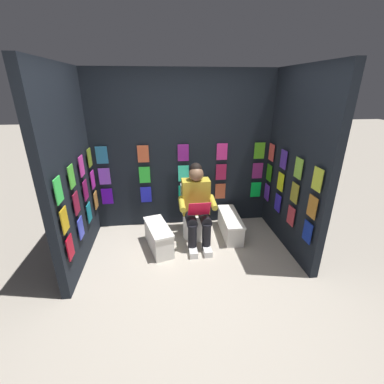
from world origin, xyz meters
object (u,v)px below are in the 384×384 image
object	(u,v)px
comic_longbox_near	(230,225)
comic_longbox_far	(159,237)
person_reading	(197,205)
toilet	(195,215)

from	to	relation	value
comic_longbox_near	comic_longbox_far	world-z (taller)	comic_longbox_far
person_reading	comic_longbox_near	distance (m)	0.71
comic_longbox_far	person_reading	bearing A→B (deg)	177.27
toilet	comic_longbox_far	size ratio (longest dim) A/B	1.06
toilet	comic_longbox_near	bearing A→B (deg)	169.61
person_reading	comic_longbox_near	world-z (taller)	person_reading
person_reading	comic_longbox_far	size ratio (longest dim) A/B	1.63
person_reading	comic_longbox_near	size ratio (longest dim) A/B	1.47
comic_longbox_near	comic_longbox_far	size ratio (longest dim) A/B	1.11
toilet	person_reading	world-z (taller)	person_reading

